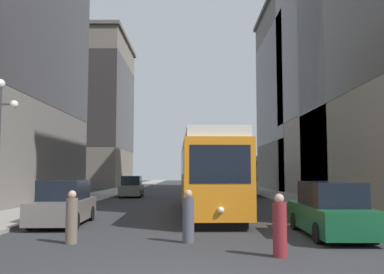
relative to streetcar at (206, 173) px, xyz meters
name	(u,v)px	position (x,y,z in m)	size (l,w,h in m)	color
sidewalk_left	(120,190)	(-9.03, 26.22, -2.03)	(3.30, 120.00, 0.15)	gray
sidewalk_right	(257,190)	(6.84, 26.22, -2.03)	(3.30, 120.00, 0.15)	gray
streetcar	(206,173)	(0.00, 0.00, 0.00)	(3.06, 14.04, 3.89)	black
transit_bus	(234,174)	(3.29, 18.13, -0.15)	(2.66, 12.62, 3.45)	black
parked_car_left_near	(131,187)	(-6.08, 14.45, -1.26)	(2.06, 4.62, 1.82)	black
parked_car_left_mid	(63,204)	(-6.08, -4.67, -1.26)	(2.02, 4.64, 1.82)	black
parked_car_right_far	(330,211)	(3.89, -7.69, -1.26)	(1.95, 4.89, 1.82)	black
pedestrian_crossing_near	(71,219)	(-4.44, -9.15, -1.36)	(0.36, 0.36, 1.60)	#6B5B4C
pedestrian_crossing_far	(279,227)	(1.45, -11.10, -1.36)	(0.36, 0.36, 1.60)	maroon
pedestrian_on_sidewalk	(188,218)	(-0.91, -8.99, -1.35)	(0.36, 0.36, 1.61)	#4C4C56
building_left_corner	(81,110)	(-17.37, 39.44, 9.33)	(13.98, 16.63, 22.22)	slate
building_right_midblock	(311,93)	(13.96, 28.24, 9.77)	(11.55, 17.67, 23.05)	slate
building_right_far	(352,31)	(13.72, 14.49, 12.73)	(11.07, 16.71, 28.77)	#A89E8E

